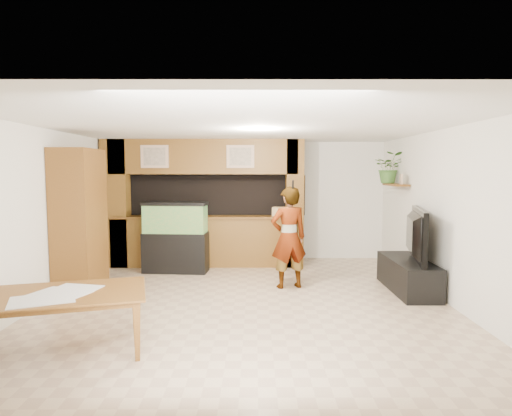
{
  "coord_description": "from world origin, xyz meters",
  "views": [
    {
      "loc": [
        0.14,
        -6.27,
        1.97
      ],
      "look_at": [
        0.16,
        0.6,
        1.37
      ],
      "focal_mm": 30.0,
      "sensor_mm": 36.0,
      "label": 1
    }
  ],
  "objects_px": {
    "aquarium": "(176,238)",
    "television": "(409,234)",
    "person": "(289,237)",
    "dining_table": "(55,324)",
    "pantry_cabinet": "(80,221)"
  },
  "relations": [
    {
      "from": "aquarium",
      "to": "television",
      "type": "bearing_deg",
      "value": -13.38
    },
    {
      "from": "aquarium",
      "to": "person",
      "type": "bearing_deg",
      "value": -23.24
    },
    {
      "from": "aquarium",
      "to": "dining_table",
      "type": "xyz_separation_m",
      "value": [
        -0.6,
        -3.77,
        -0.34
      ]
    },
    {
      "from": "person",
      "to": "dining_table",
      "type": "xyz_separation_m",
      "value": [
        -2.7,
        -2.64,
        -0.52
      ]
    },
    {
      "from": "dining_table",
      "to": "television",
      "type": "bearing_deg",
      "value": 12.31
    },
    {
      "from": "pantry_cabinet",
      "to": "aquarium",
      "type": "relative_size",
      "value": 1.69
    },
    {
      "from": "pantry_cabinet",
      "to": "person",
      "type": "height_order",
      "value": "pantry_cabinet"
    },
    {
      "from": "television",
      "to": "dining_table",
      "type": "distance_m",
      "value": 5.28
    },
    {
      "from": "television",
      "to": "dining_table",
      "type": "height_order",
      "value": "television"
    },
    {
      "from": "pantry_cabinet",
      "to": "dining_table",
      "type": "relative_size",
      "value": 1.24
    },
    {
      "from": "pantry_cabinet",
      "to": "aquarium",
      "type": "bearing_deg",
      "value": 46.11
    },
    {
      "from": "pantry_cabinet",
      "to": "aquarium",
      "type": "height_order",
      "value": "pantry_cabinet"
    },
    {
      "from": "dining_table",
      "to": "aquarium",
      "type": "bearing_deg",
      "value": 65.72
    },
    {
      "from": "pantry_cabinet",
      "to": "television",
      "type": "bearing_deg",
      "value": 0.09
    },
    {
      "from": "television",
      "to": "person",
      "type": "relative_size",
      "value": 0.86
    }
  ]
}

